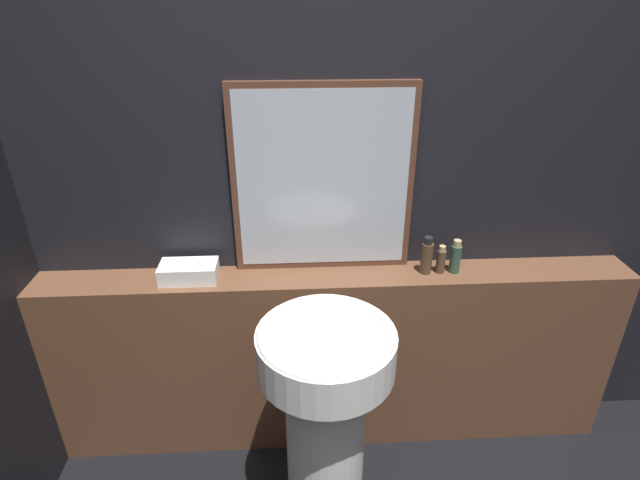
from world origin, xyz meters
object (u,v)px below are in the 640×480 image
at_px(mirror, 323,181).
at_px(shampoo_bottle, 427,257).
at_px(pedestal_sink, 326,415).
at_px(towel_stack, 189,272).
at_px(lotion_bottle, 455,257).
at_px(conditioner_bottle, 441,260).

distance_m(mirror, shampoo_bottle, 0.53).
relative_size(pedestal_sink, towel_stack, 4.10).
bearing_deg(lotion_bottle, conditioner_bottle, 180.00).
height_order(shampoo_bottle, conditioner_bottle, shampoo_bottle).
height_order(mirror, conditioner_bottle, mirror).
bearing_deg(towel_stack, mirror, 8.41).
relative_size(mirror, lotion_bottle, 5.21).
bearing_deg(mirror, lotion_bottle, -8.48).
bearing_deg(towel_stack, conditioner_bottle, 0.00).
xyz_separation_m(pedestal_sink, towel_stack, (-0.53, 0.46, 0.36)).
distance_m(pedestal_sink, mirror, 0.89).
bearing_deg(conditioner_bottle, pedestal_sink, -138.25).
xyz_separation_m(pedestal_sink, conditioner_bottle, (0.51, 0.46, 0.38)).
bearing_deg(pedestal_sink, towel_stack, 139.32).
bearing_deg(pedestal_sink, lotion_bottle, 38.62).
relative_size(mirror, towel_stack, 3.33).
xyz_separation_m(pedestal_sink, shampoo_bottle, (0.45, 0.46, 0.40)).
bearing_deg(conditioner_bottle, mirror, 170.50).
bearing_deg(towel_stack, shampoo_bottle, 0.00).
height_order(pedestal_sink, shampoo_bottle, shampoo_bottle).
distance_m(pedestal_sink, towel_stack, 0.78).
distance_m(towel_stack, lotion_bottle, 1.10).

